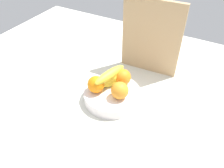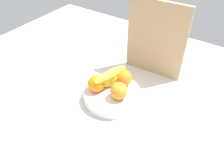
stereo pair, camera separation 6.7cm
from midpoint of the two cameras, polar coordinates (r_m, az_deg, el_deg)
ground_plane at (r=104.47cm, az=2.32°, el=-3.48°), size 180.00×140.00×3.00cm
fruit_bowl at (r=100.15cm, az=1.90°, el=-2.82°), size 24.24×24.24×4.59cm
orange_front_left at (r=93.44cm, az=3.76°, el=-1.77°), size 7.24×7.24×7.24cm
orange_front_right at (r=100.13cm, az=4.81°, el=1.48°), size 7.24×7.24×7.24cm
orange_center at (r=96.85cm, az=-1.96°, el=0.08°), size 7.24×7.24×7.24cm
banana_bunch at (r=98.58cm, az=1.39°, el=1.35°), size 15.52×17.58×8.40cm
cutting_board at (r=110.13cm, az=12.45°, el=10.63°), size 28.06×3.45×36.00cm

